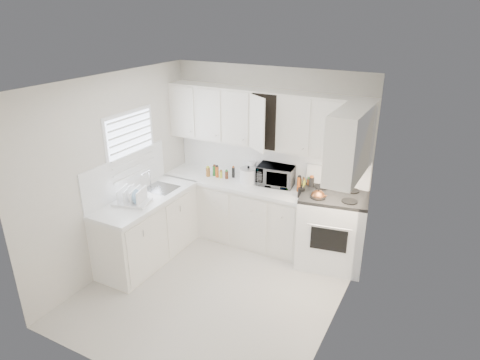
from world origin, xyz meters
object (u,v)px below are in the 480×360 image
Objects in this scene: stove at (333,220)px; utensil_crock at (302,187)px; microwave at (276,173)px; rice_cooker at (248,174)px; dish_rack at (131,195)px; tea_kettle at (318,196)px.

utensil_crock is (-0.43, -0.10, 0.44)m from stove.
rice_cooker is at bearing -168.82° from microwave.
tea_kettle is at bearing 13.03° from dish_rack.
utensil_crock is (-0.25, 0.06, 0.06)m from tea_kettle.
dish_rack reaches higher than tea_kettle.
rice_cooker reaches higher than tea_kettle.
rice_cooker is (-1.12, 0.19, 0.03)m from tea_kettle.
rice_cooker is (-1.30, 0.03, 0.41)m from stove.
utensil_crock is at bearing -34.88° from microwave.
microwave reaches higher than rice_cooker.
stove is 0.45m from tea_kettle.
dish_rack is (-2.34, -1.30, 0.40)m from stove.
rice_cooker is at bearing 168.86° from stove.
dish_rack is at bearing -113.16° from rice_cooker.
utensil_crock is (0.86, -0.13, 0.03)m from rice_cooker.
rice_cooker is at bearing 37.23° from dish_rack.
utensil_crock reaches higher than tea_kettle.
rice_cooker is 0.58× the size of dish_rack.
microwave is at bearing 32.83° from rice_cooker.
dish_rack is at bearing -160.56° from stove.
dish_rack is (-1.42, -1.46, -0.05)m from microwave.
utensil_crock is 0.71× the size of dish_rack.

